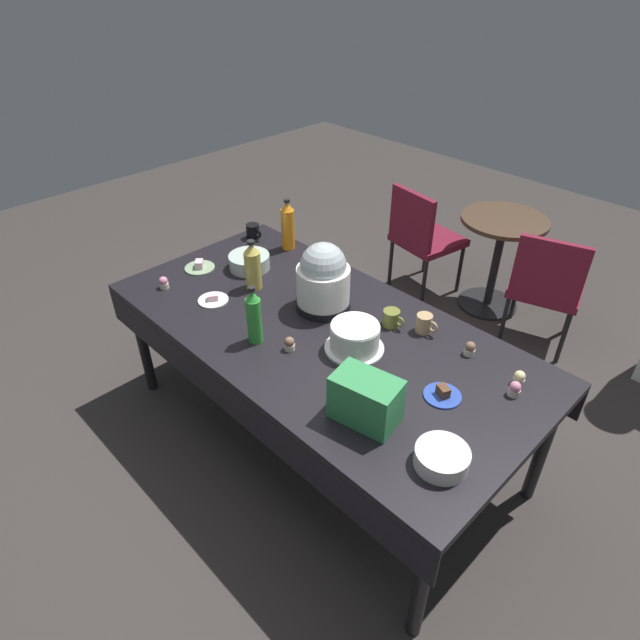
# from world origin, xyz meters

# --- Properties ---
(ground) EXTENTS (9.00, 9.00, 0.00)m
(ground) POSITION_xyz_m (0.00, 0.00, 0.00)
(ground) COLOR #383330
(potluck_table) EXTENTS (2.20, 1.10, 0.75)m
(potluck_table) POSITION_xyz_m (0.00, 0.00, 0.69)
(potluck_table) COLOR black
(potluck_table) RESTS_ON ground
(frosted_layer_cake) EXTENTS (0.28, 0.28, 0.14)m
(frosted_layer_cake) POSITION_xyz_m (0.23, -0.00, 0.82)
(frosted_layer_cake) COLOR silver
(frosted_layer_cake) RESTS_ON potluck_table
(slow_cooker) EXTENTS (0.28, 0.28, 0.36)m
(slow_cooker) POSITION_xyz_m (-0.12, 0.14, 0.92)
(slow_cooker) COLOR black
(slow_cooker) RESTS_ON potluck_table
(glass_salad_bowl) EXTENTS (0.23, 0.23, 0.08)m
(glass_salad_bowl) POSITION_xyz_m (-0.70, 0.12, 0.79)
(glass_salad_bowl) COLOR #B2C6BC
(glass_salad_bowl) RESTS_ON potluck_table
(ceramic_snack_bowl) EXTENTS (0.20, 0.20, 0.07)m
(ceramic_snack_bowl) POSITION_xyz_m (0.90, -0.27, 0.79)
(ceramic_snack_bowl) COLOR silver
(ceramic_snack_bowl) RESTS_ON potluck_table
(dessert_plate_cobalt) EXTENTS (0.16, 0.16, 0.05)m
(dessert_plate_cobalt) POSITION_xyz_m (0.70, 0.03, 0.76)
(dessert_plate_cobalt) COLOR #2D4CB2
(dessert_plate_cobalt) RESTS_ON potluck_table
(dessert_plate_sage) EXTENTS (0.17, 0.17, 0.05)m
(dessert_plate_sage) POSITION_xyz_m (-0.90, -0.09, 0.76)
(dessert_plate_sage) COLOR #8CA87F
(dessert_plate_sage) RESTS_ON potluck_table
(dessert_plate_white) EXTENTS (0.16, 0.16, 0.04)m
(dessert_plate_white) POSITION_xyz_m (-0.57, -0.23, 0.76)
(dessert_plate_white) COLOR white
(dessert_plate_white) RESTS_ON potluck_table
(cupcake_rose) EXTENTS (0.05, 0.05, 0.07)m
(cupcake_rose) POSITION_xyz_m (0.88, 0.32, 0.78)
(cupcake_rose) COLOR beige
(cupcake_rose) RESTS_ON potluck_table
(cupcake_mint) EXTENTS (0.05, 0.05, 0.07)m
(cupcake_mint) POSITION_xyz_m (0.62, 0.35, 0.78)
(cupcake_mint) COLOR beige
(cupcake_mint) RESTS_ON potluck_table
(cupcake_berry) EXTENTS (0.05, 0.05, 0.07)m
(cupcake_berry) POSITION_xyz_m (0.90, 0.25, 0.78)
(cupcake_berry) COLOR beige
(cupcake_berry) RESTS_ON potluck_table
(cupcake_cocoa) EXTENTS (0.05, 0.05, 0.07)m
(cupcake_cocoa) POSITION_xyz_m (-0.86, -0.34, 0.78)
(cupcake_cocoa) COLOR beige
(cupcake_cocoa) RESTS_ON potluck_table
(cupcake_vanilla) EXTENTS (0.05, 0.05, 0.07)m
(cupcake_vanilla) POSITION_xyz_m (0.02, -0.22, 0.78)
(cupcake_vanilla) COLOR beige
(cupcake_vanilla) RESTS_ON potluck_table
(soda_bottle_ginger_ale) EXTENTS (0.09, 0.09, 0.28)m
(soda_bottle_ginger_ale) POSITION_xyz_m (-0.52, 0.01, 0.88)
(soda_bottle_ginger_ale) COLOR gold
(soda_bottle_ginger_ale) RESTS_ON potluck_table
(soda_bottle_lime_soda) EXTENTS (0.07, 0.07, 0.30)m
(soda_bottle_lime_soda) POSITION_xyz_m (-0.14, -0.28, 0.89)
(soda_bottle_lime_soda) COLOR green
(soda_bottle_lime_soda) RESTS_ON potluck_table
(soda_bottle_orange_juice) EXTENTS (0.08, 0.08, 0.32)m
(soda_bottle_orange_juice) POSITION_xyz_m (-0.73, 0.45, 0.90)
(soda_bottle_orange_juice) COLOR orange
(soda_bottle_orange_juice) RESTS_ON potluck_table
(coffee_mug_black) EXTENTS (0.12, 0.08, 0.09)m
(coffee_mug_black) POSITION_xyz_m (-0.99, 0.38, 0.79)
(coffee_mug_black) COLOR black
(coffee_mug_black) RESTS_ON potluck_table
(coffee_mug_olive) EXTENTS (0.12, 0.08, 0.08)m
(coffee_mug_olive) POSITION_xyz_m (0.22, 0.27, 0.79)
(coffee_mug_olive) COLOR olive
(coffee_mug_olive) RESTS_ON potluck_table
(coffee_mug_tan) EXTENTS (0.12, 0.08, 0.09)m
(coffee_mug_tan) POSITION_xyz_m (0.37, 0.34, 0.80)
(coffee_mug_tan) COLOR tan
(coffee_mug_tan) RESTS_ON potluck_table
(soda_carton) EXTENTS (0.29, 0.21, 0.20)m
(soda_carton) POSITION_xyz_m (0.55, -0.29, 0.85)
(soda_carton) COLOR #338C4C
(soda_carton) RESTS_ON potluck_table
(maroon_chair_left) EXTENTS (0.51, 0.51, 0.85)m
(maroon_chair_left) POSITION_xyz_m (-0.56, 1.62, 0.49)
(maroon_chair_left) COLOR maroon
(maroon_chair_left) RESTS_ON ground
(maroon_chair_right) EXTENTS (0.55, 0.55, 0.85)m
(maroon_chair_right) POSITION_xyz_m (0.42, 1.62, 0.49)
(maroon_chair_right) COLOR maroon
(maroon_chair_right) RESTS_ON ground
(round_cafe_table) EXTENTS (0.60, 0.60, 0.72)m
(round_cafe_table) POSITION_xyz_m (-0.05, 1.84, 0.50)
(round_cafe_table) COLOR #473323
(round_cafe_table) RESTS_ON ground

